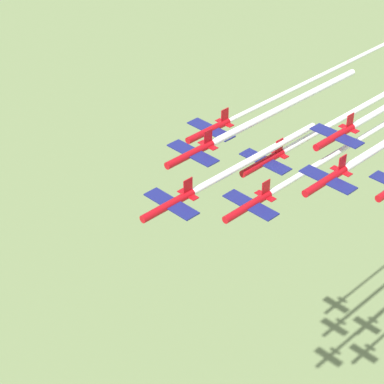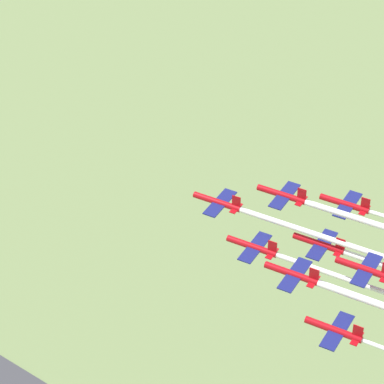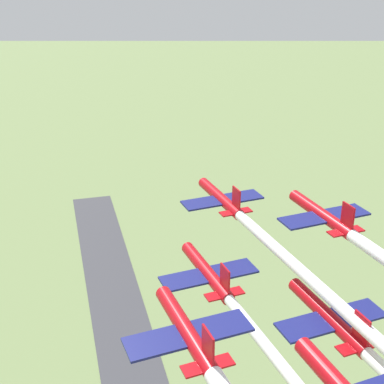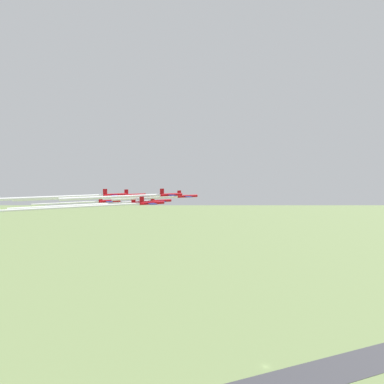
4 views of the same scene
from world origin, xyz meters
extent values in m
plane|color=#6B7F4C|center=(0.00, 0.00, 0.00)|extent=(3000.00, 3000.00, 0.00)
cylinder|color=#B20C14|center=(49.72, -32.08, 109.91)|extent=(8.47, 7.96, 1.27)
cube|color=navy|center=(50.23, -32.55, 109.91)|extent=(8.59, 8.98, 0.21)
cube|color=#B20C14|center=(52.85, -34.97, 111.50)|extent=(1.46, 1.37, 2.53)
cube|color=#B20C14|center=(52.85, -34.97, 109.91)|extent=(3.43, 3.57, 0.14)
cylinder|color=#B20C14|center=(53.42, -44.30, 107.53)|extent=(8.47, 7.96, 1.27)
cube|color=navy|center=(53.93, -44.77, 107.53)|extent=(8.59, 8.98, 0.21)
cube|color=#B20C14|center=(56.55, -47.19, 109.12)|extent=(1.46, 1.37, 2.53)
cube|color=#B20C14|center=(56.55, -47.19, 107.53)|extent=(3.43, 3.57, 0.14)
cylinder|color=#B20C14|center=(62.20, -34.79, 111.54)|extent=(8.47, 7.96, 1.27)
cube|color=navy|center=(62.71, -35.25, 111.54)|extent=(8.59, 8.98, 0.21)
cube|color=#B20C14|center=(65.33, -37.68, 113.12)|extent=(1.46, 1.37, 2.53)
cube|color=#B20C14|center=(65.33, -37.68, 111.54)|extent=(3.43, 3.57, 0.14)
cylinder|color=#B20C14|center=(57.12, -56.52, 110.28)|extent=(8.47, 7.96, 1.27)
cube|color=navy|center=(57.62, -56.99, 110.28)|extent=(8.59, 8.98, 0.21)
cube|color=#B20C14|center=(60.25, -59.41, 111.86)|extent=(1.46, 1.37, 2.53)
cube|color=#B20C14|center=(60.25, -59.41, 110.28)|extent=(3.43, 3.57, 0.14)
cylinder|color=#B20C14|center=(65.89, -47.00, 107.99)|extent=(8.47, 7.96, 1.27)
cube|color=navy|center=(66.40, -47.47, 107.99)|extent=(8.59, 8.98, 0.21)
cube|color=#B20C14|center=(69.02, -49.89, 109.58)|extent=(1.46, 1.37, 2.53)
cube|color=#B20C14|center=(69.02, -49.89, 107.99)|extent=(3.43, 3.57, 0.14)
cylinder|color=#B20C14|center=(74.67, -37.49, 109.07)|extent=(8.47, 7.96, 1.27)
cube|color=navy|center=(75.18, -37.96, 109.07)|extent=(8.59, 8.98, 0.21)
cube|color=#B20C14|center=(77.80, -40.38, 110.66)|extent=(1.46, 1.37, 2.53)
cube|color=#B20C14|center=(77.80, -40.38, 109.07)|extent=(3.43, 3.57, 0.14)
cylinder|color=#B20C14|center=(60.81, -68.73, 107.21)|extent=(8.47, 7.96, 1.27)
cube|color=navy|center=(61.32, -69.20, 107.21)|extent=(8.59, 8.98, 0.21)
cube|color=#B20C14|center=(63.94, -71.62, 108.79)|extent=(1.46, 1.37, 2.53)
cube|color=#B20C14|center=(63.94, -71.62, 107.21)|extent=(3.43, 3.57, 0.14)
cylinder|color=#B20C14|center=(69.59, -59.22, 111.25)|extent=(8.47, 7.96, 1.27)
cube|color=navy|center=(70.10, -59.69, 111.25)|extent=(8.59, 8.98, 0.21)
cube|color=#B20C14|center=(72.72, -62.11, 112.83)|extent=(1.46, 1.37, 2.53)
cube|color=#B20C14|center=(72.72, -62.11, 111.25)|extent=(3.43, 3.57, 0.14)
cylinder|color=white|center=(64.74, -45.94, 109.91)|extent=(23.16, 21.49, 1.10)
cylinder|color=white|center=(73.82, -63.12, 107.53)|extent=(33.85, 31.34, 0.98)
cylinder|color=white|center=(80.83, -51.99, 111.54)|extent=(30.48, 28.27, 1.22)
cylinder|color=white|center=(77.90, -75.70, 110.28)|extent=(34.84, 32.30, 1.32)
cylinder|color=white|center=(86.89, -66.38, 107.99)|extent=(35.14, 32.55, 1.12)
cylinder|color=white|center=(98.29, -59.29, 109.07)|extent=(40.18, 37.18, 0.84)
cylinder|color=white|center=(75.16, -81.97, 107.21)|extent=(21.58, 20.00, 0.75)
cylinder|color=white|center=(88.98, -77.12, 111.25)|extent=(31.94, 29.60, 1.14)
camera|label=1|loc=(-42.96, -40.14, 174.75)|focal=70.00mm
camera|label=2|loc=(11.32, -172.07, 217.60)|focal=85.00mm
camera|label=3|loc=(71.71, -85.95, 135.68)|focal=50.00mm
camera|label=4|loc=(181.61, 22.04, 123.18)|focal=28.00mm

